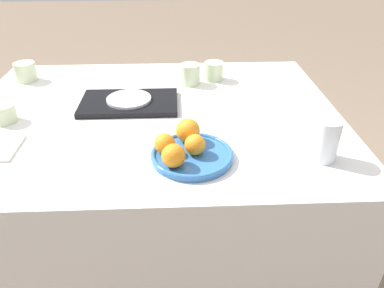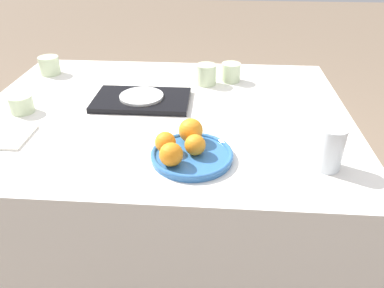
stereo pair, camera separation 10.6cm
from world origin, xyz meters
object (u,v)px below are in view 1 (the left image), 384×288
at_px(orange_0, 195,145).
at_px(orange_2, 165,144).
at_px(orange_1, 173,156).
at_px(serving_tray, 129,103).
at_px(cup_1, 4,113).
at_px(cup_3, 214,71).
at_px(cup_2, 190,74).
at_px(orange_3, 188,131).
at_px(fruit_platter, 192,155).
at_px(water_glass, 326,140).
at_px(side_plate, 129,99).
at_px(cup_0, 26,72).

xyz_separation_m(orange_0, orange_2, (-0.09, 0.01, 0.00)).
height_order(orange_1, serving_tray, orange_1).
xyz_separation_m(cup_1, cup_3, (0.75, 0.35, 0.01)).
height_order(orange_1, cup_2, cup_2).
bearing_deg(orange_0, orange_3, 103.93).
xyz_separation_m(orange_3, cup_1, (-0.62, 0.19, -0.02)).
height_order(orange_1, cup_1, orange_1).
bearing_deg(fruit_platter, orange_0, 10.86).
distance_m(water_glass, cup_3, 0.68).
relative_size(orange_0, orange_2, 1.00).
bearing_deg(side_plate, water_glass, -33.10).
height_order(orange_2, serving_tray, orange_2).
height_order(orange_1, orange_2, orange_1).
bearing_deg(fruit_platter, cup_1, 157.54).
distance_m(cup_1, cup_3, 0.83).
relative_size(serving_tray, side_plate, 2.17).
xyz_separation_m(orange_2, cup_0, (-0.60, 0.63, -0.01)).
distance_m(serving_tray, side_plate, 0.02).
bearing_deg(serving_tray, fruit_platter, -59.66).
height_order(side_plate, cup_0, cup_0).
xyz_separation_m(orange_0, side_plate, (-0.23, 0.37, -0.02)).
bearing_deg(side_plate, fruit_platter, -59.66).
relative_size(orange_2, orange_3, 0.83).
relative_size(orange_3, cup_3, 0.92).
relative_size(side_plate, cup_2, 1.94).
distance_m(serving_tray, cup_0, 0.53).
distance_m(serving_tray, cup_1, 0.43).
height_order(orange_1, cup_0, orange_1).
distance_m(cup_2, cup_3, 0.11).
relative_size(orange_1, water_glass, 0.53).
relative_size(cup_1, cup_2, 0.97).
xyz_separation_m(orange_3, side_plate, (-0.21, 0.30, -0.03)).
distance_m(orange_0, side_plate, 0.43).
bearing_deg(side_plate, cup_2, 40.21).
relative_size(fruit_platter, cup_0, 2.73).
distance_m(fruit_platter, orange_3, 0.08).
bearing_deg(water_glass, cup_3, 112.21).
relative_size(orange_2, serving_tray, 0.17).
relative_size(fruit_platter, orange_2, 3.93).
bearing_deg(cup_1, fruit_platter, -22.46).
height_order(orange_0, cup_3, same).
relative_size(orange_0, cup_3, 0.76).
bearing_deg(cup_3, orange_2, -108.20).
height_order(orange_2, cup_0, same).
xyz_separation_m(orange_1, side_plate, (-0.16, 0.43, -0.02)).
xyz_separation_m(orange_0, cup_2, (0.01, 0.57, -0.00)).
relative_size(orange_1, cup_1, 0.81).
xyz_separation_m(orange_0, cup_3, (0.11, 0.61, -0.01)).
height_order(orange_1, side_plate, orange_1).
relative_size(fruit_platter, cup_1, 2.92).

